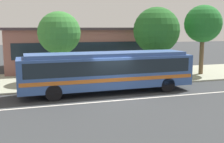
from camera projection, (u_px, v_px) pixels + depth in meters
name	position (u px, v px, depth m)	size (l,w,h in m)	color
ground_plane	(114.00, 97.00, 17.53)	(120.00, 120.00, 0.00)	#333639
sidewalk_slab	(90.00, 78.00, 23.85)	(60.00, 8.00, 0.12)	#9A9E88
lane_stripe_center	(118.00, 100.00, 16.77)	(56.00, 0.16, 0.01)	silver
transit_bus	(108.00, 69.00, 18.58)	(11.53, 2.54, 2.71)	#345599
pedestrian_waiting_near_sign	(131.00, 68.00, 22.48)	(0.41, 0.41, 1.70)	#2D344D
pedestrian_walking_along_curb	(112.00, 71.00, 21.07)	(0.40, 0.40, 1.71)	navy
bus_stop_sign	(158.00, 63.00, 21.58)	(0.12, 0.44, 2.34)	gray
street_tree_near_stop	(59.00, 33.00, 21.89)	(3.37, 3.37, 5.49)	brown
street_tree_mid_block	(156.00, 30.00, 24.38)	(4.06, 4.06, 6.00)	brown
street_tree_far_end	(203.00, 24.00, 25.06)	(3.34, 3.34, 6.23)	brown
station_building	(82.00, 48.00, 30.42)	(15.86, 9.21, 4.34)	#895752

